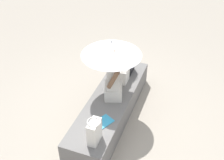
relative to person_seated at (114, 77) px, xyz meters
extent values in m
plane|color=#9E9384|center=(0.06, -0.03, -0.80)|extent=(14.00, 14.00, 0.00)
cube|color=slate|center=(0.06, -0.03, -0.59)|extent=(2.40, 0.64, 0.41)
cube|color=beige|center=(0.00, 0.00, -0.28)|extent=(0.41, 0.37, 0.22)
cube|color=beige|center=(0.00, 0.00, 0.07)|extent=(0.37, 0.29, 0.48)
sphere|color=brown|center=(0.00, 0.00, 0.41)|extent=(0.20, 0.20, 0.20)
cylinder|color=brown|center=(0.19, 0.06, 0.10)|extent=(0.13, 0.21, 0.32)
cylinder|color=brown|center=(-0.19, -0.06, 0.10)|extent=(0.13, 0.21, 0.32)
cylinder|color=#B7B7BC|center=(-0.08, -0.06, 0.09)|extent=(0.02, 0.02, 0.96)
cone|color=silver|center=(-0.08, -0.06, 0.46)|extent=(0.94, 0.94, 0.21)
sphere|color=#B7B7BC|center=(-0.08, -0.06, 0.58)|extent=(0.03, 0.03, 0.03)
cube|color=silver|center=(1.00, 0.09, -0.21)|extent=(0.25, 0.13, 0.36)
torus|color=silver|center=(1.00, 0.09, -0.02)|extent=(0.19, 0.19, 0.01)
cube|color=silver|center=(-0.44, 0.02, -0.26)|extent=(0.24, 0.16, 0.26)
torus|color=silver|center=(-0.44, 0.02, -0.12)|extent=(0.18, 0.18, 0.01)
cube|color=black|center=(-0.76, 0.01, -0.23)|extent=(0.28, 0.16, 0.33)
torus|color=black|center=(-0.76, 0.01, -0.05)|extent=(0.21, 0.21, 0.01)
cube|color=#339ED1|center=(0.62, 0.07, -0.38)|extent=(0.34, 0.30, 0.01)
camera|label=1|loc=(3.38, 1.22, 2.61)|focal=45.16mm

